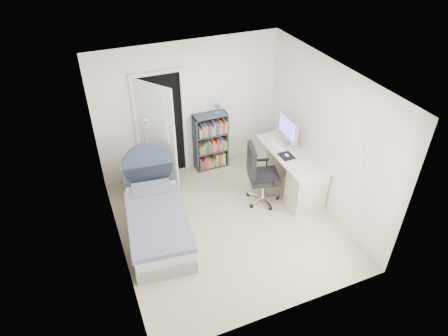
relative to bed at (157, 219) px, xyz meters
name	(u,v)px	position (x,y,z in m)	size (l,w,h in m)	color
room_shell	(228,161)	(1.10, -0.25, 0.99)	(3.50, 3.70, 2.60)	tan
door	(158,132)	(0.44, 1.31, 0.77)	(0.92, 0.69, 2.06)	black
bed	(157,219)	(0.00, 0.00, 0.00)	(1.10, 1.97, 1.16)	gray
nightstand	(132,174)	(-0.13, 1.20, 0.11)	(0.38, 0.38, 0.56)	#CBBB7D
floor_lamp	(149,161)	(0.18, 1.17, 0.33)	(0.21, 0.21, 1.45)	silver
bookcase	(211,143)	(1.45, 1.39, 0.27)	(0.64, 0.27, 1.35)	#363E4A
desk	(289,169)	(2.48, 0.21, 0.16)	(0.63, 1.57, 1.29)	beige
office_chair	(259,172)	(1.80, 0.08, 0.36)	(0.61, 0.64, 1.13)	silver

